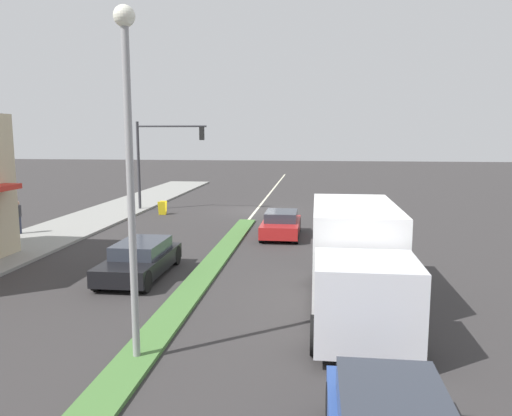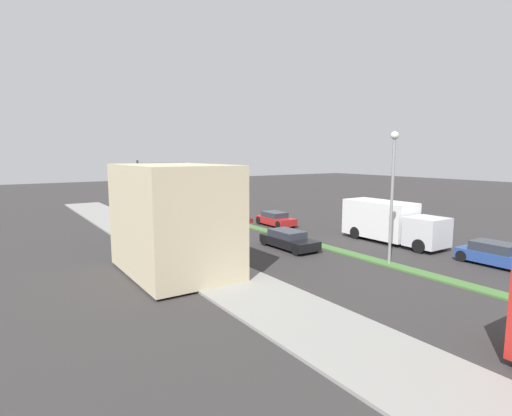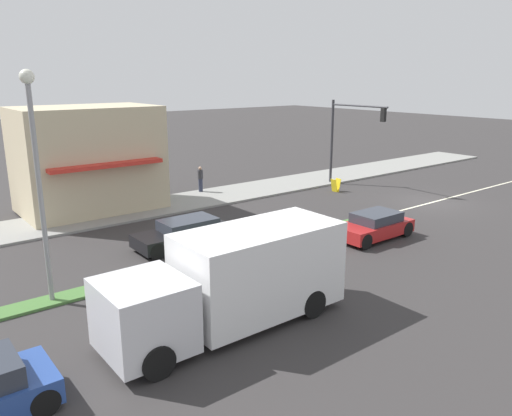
{
  "view_description": "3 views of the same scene",
  "coord_description": "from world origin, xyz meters",
  "px_view_note": "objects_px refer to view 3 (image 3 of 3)",
  "views": [
    {
      "loc": [
        -3.85,
        31.77,
        4.92
      ],
      "look_at": [
        -1.41,
        11.56,
        1.9
      ],
      "focal_mm": 35.0,
      "sensor_mm": 36.0,
      "label": 1
    },
    {
      "loc": [
        18.44,
        35.87,
        6.22
      ],
      "look_at": [
        1.51,
        10.49,
        2.12
      ],
      "focal_mm": 28.0,
      "sensor_mm": 36.0,
      "label": 2
    },
    {
      "loc": [
        -16.15,
        25.83,
        7.27
      ],
      "look_at": [
        -0.28,
        13.42,
        1.92
      ],
      "focal_mm": 35.0,
      "sensor_mm": 36.0,
      "label": 3
    }
  ],
  "objects_px": {
    "suv_black": "(185,233)",
    "pedestrian": "(200,178)",
    "warning_aframe_sign": "(336,185)",
    "delivery_truck": "(235,279)",
    "traffic_signal_main": "(348,129)",
    "street_lamp": "(36,160)",
    "hatchback_red": "(374,226)"
  },
  "relations": [
    {
      "from": "suv_black",
      "to": "hatchback_red",
      "type": "bearing_deg",
      "value": -120.71
    },
    {
      "from": "delivery_truck",
      "to": "hatchback_red",
      "type": "distance_m",
      "value": 10.29
    },
    {
      "from": "street_lamp",
      "to": "pedestrian",
      "type": "relative_size",
      "value": 4.57
    },
    {
      "from": "street_lamp",
      "to": "warning_aframe_sign",
      "type": "xyz_separation_m",
      "value": [
        5.52,
        -19.46,
        -4.35
      ]
    },
    {
      "from": "hatchback_red",
      "to": "suv_black",
      "type": "bearing_deg",
      "value": 59.29
    },
    {
      "from": "street_lamp",
      "to": "hatchback_red",
      "type": "height_order",
      "value": "street_lamp"
    },
    {
      "from": "warning_aframe_sign",
      "to": "delivery_truck",
      "type": "relative_size",
      "value": 0.11
    },
    {
      "from": "traffic_signal_main",
      "to": "hatchback_red",
      "type": "xyz_separation_m",
      "value": [
        -8.32,
        7.32,
        -3.3
      ]
    },
    {
      "from": "delivery_truck",
      "to": "hatchback_red",
      "type": "height_order",
      "value": "delivery_truck"
    },
    {
      "from": "street_lamp",
      "to": "pedestrian",
      "type": "xyz_separation_m",
      "value": [
        10.5,
        -12.32,
        -3.81
      ]
    },
    {
      "from": "street_lamp",
      "to": "traffic_signal_main",
      "type": "bearing_deg",
      "value": -73.81
    },
    {
      "from": "pedestrian",
      "to": "warning_aframe_sign",
      "type": "bearing_deg",
      "value": -124.85
    },
    {
      "from": "delivery_truck",
      "to": "hatchback_red",
      "type": "relative_size",
      "value": 1.95
    },
    {
      "from": "suv_black",
      "to": "pedestrian",
      "type": "bearing_deg",
      "value": -35.66
    },
    {
      "from": "pedestrian",
      "to": "suv_black",
      "type": "height_order",
      "value": "pedestrian"
    },
    {
      "from": "pedestrian",
      "to": "delivery_truck",
      "type": "height_order",
      "value": "delivery_truck"
    },
    {
      "from": "traffic_signal_main",
      "to": "street_lamp",
      "type": "height_order",
      "value": "street_lamp"
    },
    {
      "from": "traffic_signal_main",
      "to": "delivery_truck",
      "type": "xyz_separation_m",
      "value": [
        -11.12,
        17.18,
        -2.43
      ]
    },
    {
      "from": "street_lamp",
      "to": "warning_aframe_sign",
      "type": "bearing_deg",
      "value": -74.16
    },
    {
      "from": "suv_black",
      "to": "hatchback_red",
      "type": "relative_size",
      "value": 1.14
    },
    {
      "from": "warning_aframe_sign",
      "to": "hatchback_red",
      "type": "xyz_separation_m",
      "value": [
        -7.72,
        5.69,
        0.17
      ]
    },
    {
      "from": "warning_aframe_sign",
      "to": "delivery_truck",
      "type": "height_order",
      "value": "delivery_truck"
    },
    {
      "from": "warning_aframe_sign",
      "to": "street_lamp",
      "type": "bearing_deg",
      "value": 105.84
    },
    {
      "from": "traffic_signal_main",
      "to": "suv_black",
      "type": "xyz_separation_m",
      "value": [
        -3.92,
        14.73,
        -3.3
      ]
    },
    {
      "from": "street_lamp",
      "to": "suv_black",
      "type": "xyz_separation_m",
      "value": [
        2.2,
        -6.36,
        -4.18
      ]
    },
    {
      "from": "traffic_signal_main",
      "to": "hatchback_red",
      "type": "bearing_deg",
      "value": 138.67
    },
    {
      "from": "traffic_signal_main",
      "to": "delivery_truck",
      "type": "bearing_deg",
      "value": 122.93
    },
    {
      "from": "delivery_truck",
      "to": "warning_aframe_sign",
      "type": "bearing_deg",
      "value": -55.91
    },
    {
      "from": "pedestrian",
      "to": "warning_aframe_sign",
      "type": "xyz_separation_m",
      "value": [
        -4.97,
        -7.14,
        -0.54
      ]
    },
    {
      "from": "suv_black",
      "to": "hatchback_red",
      "type": "height_order",
      "value": "hatchback_red"
    },
    {
      "from": "traffic_signal_main",
      "to": "delivery_truck",
      "type": "distance_m",
      "value": 20.61
    },
    {
      "from": "street_lamp",
      "to": "delivery_truck",
      "type": "height_order",
      "value": "street_lamp"
    }
  ]
}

